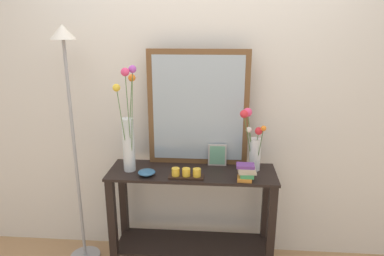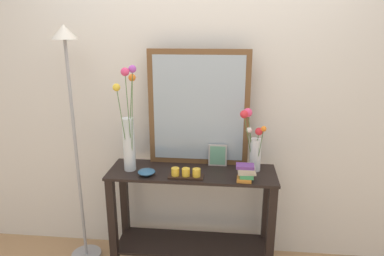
{
  "view_description": "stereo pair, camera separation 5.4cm",
  "coord_description": "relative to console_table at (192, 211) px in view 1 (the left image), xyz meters",
  "views": [
    {
      "loc": [
        0.18,
        -2.31,
        1.83
      ],
      "look_at": [
        0.0,
        0.0,
        1.15
      ],
      "focal_mm": 32.3,
      "sensor_mm": 36.0,
      "label": 1
    },
    {
      "loc": [
        0.24,
        -2.31,
        1.83
      ],
      "look_at": [
        0.0,
        0.0,
        1.15
      ],
      "focal_mm": 32.3,
      "sensor_mm": 36.0,
      "label": 2
    }
  ],
  "objects": [
    {
      "name": "picture_frame_small",
      "position": [
        0.18,
        0.12,
        0.41
      ],
      "size": [
        0.14,
        0.01,
        0.17
      ],
      "color": "#B7B2AD",
      "rests_on": "console_table"
    },
    {
      "name": "console_table",
      "position": [
        0.0,
        0.0,
        0.0
      ],
      "size": [
        1.21,
        0.38,
        0.82
      ],
      "color": "black",
      "rests_on": "ground"
    },
    {
      "name": "floor_lamp",
      "position": [
        -0.89,
        0.05,
        0.75
      ],
      "size": [
        0.24,
        0.24,
        1.85
      ],
      "color": "#9E9EA3",
      "rests_on": "ground"
    },
    {
      "name": "vase_right",
      "position": [
        0.44,
        0.05,
        0.53
      ],
      "size": [
        0.18,
        0.13,
        0.47
      ],
      "color": "silver",
      "rests_on": "console_table"
    },
    {
      "name": "book_stack",
      "position": [
        0.38,
        -0.13,
        0.39
      ],
      "size": [
        0.14,
        0.1,
        0.12
      ],
      "color": "orange",
      "rests_on": "console_table"
    },
    {
      "name": "mirror_leaning",
      "position": [
        0.03,
        0.16,
        0.76
      ],
      "size": [
        0.75,
        0.03,
        0.86
      ],
      "color": "brown",
      "rests_on": "console_table"
    },
    {
      "name": "decorative_bowl",
      "position": [
        -0.31,
        -0.1,
        0.35
      ],
      "size": [
        0.12,
        0.12,
        0.04
      ],
      "color": "#2D5B84",
      "rests_on": "console_table"
    },
    {
      "name": "candle_tray",
      "position": [
        -0.03,
        -0.11,
        0.36
      ],
      "size": [
        0.24,
        0.09,
        0.07
      ],
      "color": "black",
      "rests_on": "console_table"
    },
    {
      "name": "tall_vase_left",
      "position": [
        -0.45,
        -0.04,
        0.61
      ],
      "size": [
        0.16,
        0.2,
        0.77
      ],
      "color": "silver",
      "rests_on": "console_table"
    },
    {
      "name": "wall_back",
      "position": [
        0.0,
        0.31,
        0.86
      ],
      "size": [
        6.4,
        0.08,
        2.7
      ],
      "primitive_type": "cube",
      "color": "silver",
      "rests_on": "ground"
    }
  ]
}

